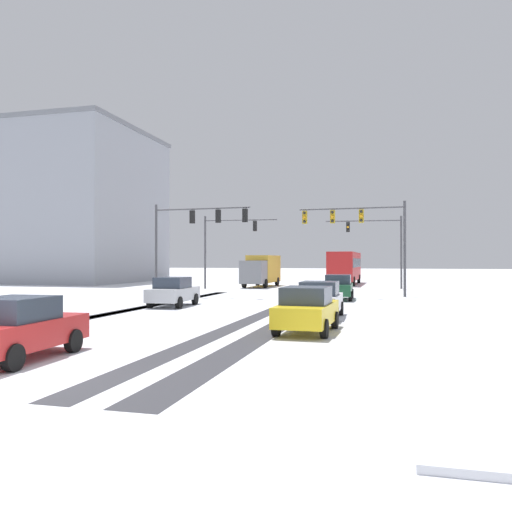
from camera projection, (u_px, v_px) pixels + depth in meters
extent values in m
plane|color=silver|center=(18.00, 381.00, 10.91)|extent=(300.00, 300.00, 0.00)
cube|color=#38383D|center=(296.00, 316.00, 23.78)|extent=(1.02, 31.20, 0.01)
cube|color=#38383D|center=(262.00, 315.00, 24.18)|extent=(0.84, 31.20, 0.01)
cube|color=#38383D|center=(126.00, 311.00, 25.96)|extent=(0.82, 31.20, 0.01)
cube|color=#38383D|center=(123.00, 311.00, 26.00)|extent=(0.87, 31.20, 0.01)
cube|color=white|center=(450.00, 322.00, 20.75)|extent=(4.00, 31.20, 0.12)
cylinder|color=#47474C|center=(405.00, 250.00, 34.29)|extent=(0.18, 0.18, 6.50)
cylinder|color=#47474C|center=(351.00, 208.00, 35.29)|extent=(7.08, 0.31, 0.12)
cube|color=#B79319|center=(361.00, 216.00, 35.09)|extent=(0.33, 0.25, 0.90)
sphere|color=black|center=(361.00, 211.00, 34.94)|extent=(0.20, 0.20, 0.20)
sphere|color=orange|center=(361.00, 216.00, 34.94)|extent=(0.20, 0.20, 0.20)
sphere|color=black|center=(361.00, 220.00, 34.94)|extent=(0.20, 0.20, 0.20)
cube|color=#B79319|center=(333.00, 217.00, 35.63)|extent=(0.33, 0.25, 0.90)
sphere|color=black|center=(332.00, 212.00, 35.48)|extent=(0.20, 0.20, 0.20)
sphere|color=orange|center=(332.00, 217.00, 35.48)|extent=(0.20, 0.20, 0.20)
sphere|color=black|center=(332.00, 221.00, 35.48)|extent=(0.20, 0.20, 0.20)
cube|color=#B79319|center=(305.00, 217.00, 36.18)|extent=(0.33, 0.25, 0.90)
sphere|color=black|center=(304.00, 213.00, 36.02)|extent=(0.20, 0.20, 0.20)
sphere|color=orange|center=(304.00, 217.00, 36.02)|extent=(0.20, 0.20, 0.20)
sphere|color=black|center=(304.00, 222.00, 36.02)|extent=(0.20, 0.20, 0.20)
cylinder|color=#47474C|center=(401.00, 252.00, 45.89)|extent=(0.18, 0.18, 6.50)
cylinder|color=#47474C|center=(363.00, 221.00, 46.55)|extent=(6.65, 0.54, 0.12)
cube|color=black|center=(348.00, 227.00, 46.81)|extent=(0.33, 0.26, 0.90)
sphere|color=black|center=(348.00, 224.00, 46.65)|extent=(0.20, 0.20, 0.20)
sphere|color=orange|center=(348.00, 227.00, 46.65)|extent=(0.20, 0.20, 0.20)
sphere|color=black|center=(348.00, 230.00, 46.65)|extent=(0.20, 0.20, 0.20)
cylinder|color=#47474C|center=(205.00, 252.00, 46.33)|extent=(0.18, 0.18, 6.50)
cylinder|color=#47474C|center=(241.00, 220.00, 45.64)|extent=(6.55, 0.36, 0.12)
cube|color=black|center=(255.00, 226.00, 45.35)|extent=(0.33, 0.25, 0.90)
sphere|color=black|center=(255.00, 223.00, 45.51)|extent=(0.20, 0.20, 0.20)
sphere|color=orange|center=(255.00, 226.00, 45.51)|extent=(0.20, 0.20, 0.20)
sphere|color=black|center=(255.00, 230.00, 45.51)|extent=(0.20, 0.20, 0.20)
cylinder|color=#47474C|center=(156.00, 250.00, 36.65)|extent=(0.18, 0.18, 6.50)
cylinder|color=#47474C|center=(202.00, 209.00, 35.58)|extent=(7.04, 0.55, 0.12)
cube|color=black|center=(192.00, 217.00, 35.79)|extent=(0.33, 0.26, 0.90)
sphere|color=black|center=(193.00, 213.00, 35.95)|extent=(0.20, 0.20, 0.20)
sphere|color=orange|center=(193.00, 217.00, 35.94)|extent=(0.20, 0.20, 0.20)
sphere|color=black|center=(193.00, 221.00, 35.94)|extent=(0.20, 0.20, 0.20)
cube|color=black|center=(218.00, 216.00, 35.19)|extent=(0.33, 0.26, 0.90)
sphere|color=black|center=(219.00, 212.00, 35.34)|extent=(0.20, 0.20, 0.20)
sphere|color=orange|center=(219.00, 216.00, 35.34)|extent=(0.20, 0.20, 0.20)
sphere|color=black|center=(219.00, 221.00, 35.34)|extent=(0.20, 0.20, 0.20)
cube|color=black|center=(245.00, 215.00, 34.58)|extent=(0.33, 0.26, 0.90)
sphere|color=black|center=(246.00, 211.00, 34.74)|extent=(0.20, 0.20, 0.20)
sphere|color=orange|center=(246.00, 216.00, 34.74)|extent=(0.20, 0.20, 0.20)
sphere|color=black|center=(246.00, 220.00, 34.73)|extent=(0.20, 0.20, 0.20)
cube|color=#194C2D|center=(338.00, 289.00, 33.46)|extent=(1.86, 4.16, 0.70)
cube|color=#2D3847|center=(338.00, 279.00, 33.32)|extent=(1.63, 1.96, 0.60)
cylinder|color=black|center=(327.00, 293.00, 34.88)|extent=(0.25, 0.65, 0.64)
cylinder|color=black|center=(352.00, 294.00, 34.53)|extent=(0.25, 0.65, 0.64)
cylinder|color=black|center=(324.00, 296.00, 32.39)|extent=(0.25, 0.65, 0.64)
cylinder|color=black|center=(350.00, 296.00, 32.05)|extent=(0.25, 0.65, 0.64)
cube|color=#B7BABF|center=(174.00, 294.00, 28.67)|extent=(1.84, 4.16, 0.70)
cube|color=#2D3847|center=(173.00, 283.00, 28.53)|extent=(1.63, 1.95, 0.60)
cylinder|color=black|center=(169.00, 299.00, 30.09)|extent=(0.24, 0.65, 0.64)
cylinder|color=black|center=(195.00, 299.00, 29.74)|extent=(0.24, 0.65, 0.64)
cylinder|color=black|center=(150.00, 302.00, 27.61)|extent=(0.24, 0.65, 0.64)
cylinder|color=black|center=(179.00, 303.00, 27.25)|extent=(0.24, 0.65, 0.64)
cube|color=silver|center=(320.00, 303.00, 22.89)|extent=(1.75, 4.12, 0.70)
cube|color=#2D3847|center=(320.00, 288.00, 22.75)|extent=(1.58, 1.92, 0.60)
cylinder|color=black|center=(306.00, 308.00, 24.31)|extent=(0.23, 0.64, 0.64)
cylinder|color=black|center=(341.00, 308.00, 23.93)|extent=(0.23, 0.64, 0.64)
cylinder|color=black|center=(297.00, 313.00, 21.85)|extent=(0.23, 0.64, 0.64)
cylinder|color=black|center=(336.00, 314.00, 21.46)|extent=(0.23, 0.64, 0.64)
cube|color=yellow|center=(307.00, 313.00, 18.33)|extent=(1.82, 4.15, 0.70)
cube|color=#2D3847|center=(306.00, 295.00, 18.19)|extent=(1.62, 1.95, 0.60)
cylinder|color=black|center=(293.00, 319.00, 19.78)|extent=(0.24, 0.65, 0.64)
cylinder|color=black|center=(335.00, 320.00, 19.32)|extent=(0.24, 0.65, 0.64)
cylinder|color=black|center=(276.00, 327.00, 17.34)|extent=(0.24, 0.65, 0.64)
cylinder|color=black|center=(324.00, 329.00, 16.88)|extent=(0.24, 0.65, 0.64)
cube|color=red|center=(18.00, 334.00, 13.27)|extent=(1.92, 4.18, 0.70)
cube|color=#2D3847|center=(14.00, 309.00, 13.12)|extent=(1.66, 1.98, 0.60)
cylinder|color=black|center=(22.00, 339.00, 14.67)|extent=(0.25, 0.65, 0.64)
cylinder|color=black|center=(73.00, 341.00, 14.35)|extent=(0.25, 0.65, 0.64)
cylinder|color=black|center=(13.00, 358.00, 11.86)|extent=(0.25, 0.65, 0.64)
cube|color=#B21E1E|center=(345.00, 266.00, 54.51)|extent=(2.65, 11.03, 2.90)
cube|color=#283342|center=(345.00, 263.00, 54.51)|extent=(2.67, 10.15, 0.90)
cylinder|color=black|center=(353.00, 281.00, 50.47)|extent=(0.31, 0.96, 0.96)
cylinder|color=black|center=(329.00, 281.00, 51.10)|extent=(0.31, 0.96, 0.96)
cylinder|color=black|center=(359.00, 279.00, 57.36)|extent=(0.31, 0.96, 0.96)
cylinder|color=black|center=(337.00, 279.00, 57.99)|extent=(0.31, 0.96, 0.96)
cube|color=slate|center=(253.00, 272.00, 47.07)|extent=(2.14, 2.23, 2.10)
cube|color=gold|center=(264.00, 269.00, 50.64)|extent=(2.28, 5.24, 2.60)
cylinder|color=black|center=(265.00, 284.00, 47.22)|extent=(0.29, 0.84, 0.84)
cylinder|color=black|center=(244.00, 283.00, 47.76)|extent=(0.29, 0.84, 0.84)
cylinder|color=black|center=(277.00, 281.00, 51.73)|extent=(0.29, 0.84, 0.84)
cylinder|color=black|center=(258.00, 281.00, 52.28)|extent=(0.29, 0.84, 0.84)
cube|color=#9399A3|center=(27.00, 210.00, 63.65)|extent=(29.85, 17.95, 17.40)
cube|color=slate|center=(28.00, 138.00, 63.72)|extent=(30.15, 18.25, 0.50)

